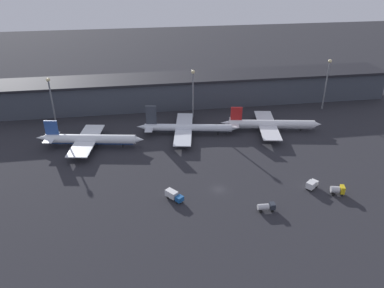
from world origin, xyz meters
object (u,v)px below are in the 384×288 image
Objects in this scene: service_vehicle_0 at (174,195)px; service_vehicle_1 at (338,190)px; service_vehicle_2 at (266,207)px; airplane_2 at (270,124)px; airplane_1 at (187,128)px; airplane_0 at (90,139)px; service_vehicle_3 at (312,184)px.

service_vehicle_1 reaches higher than service_vehicle_0.
airplane_2 is at bearing 71.60° from service_vehicle_2.
service_vehicle_0 is at bearing 161.62° from service_vehicle_2.
airplane_2 reaches higher than service_vehicle_1.
service_vehicle_1 is (43.89, -53.43, -1.22)m from airplane_1.
airplane_0 is 97.71m from service_vehicle_1.
airplane_0 reaches higher than service_vehicle_3.
airplane_2 reaches higher than service_vehicle_3.
airplane_1 reaches higher than service_vehicle_0.
service_vehicle_1 is 27.16m from service_vehicle_2.
service_vehicle_1 is (54.92, -5.39, 0.09)m from service_vehicle_0.
airplane_0 is at bearing -167.39° from airplane_2.
service_vehicle_2 is at bearing 167.37° from service_vehicle_3.
service_vehicle_1 reaches higher than service_vehicle_3.
airplane_0 reaches higher than service_vehicle_0.
service_vehicle_2 is at bearing -63.52° from airplane_1.
service_vehicle_2 is at bearing 30.37° from service_vehicle_0.
airplane_2 is (38.00, -2.41, 0.24)m from airplane_1.
airplane_0 is at bearing 140.06° from service_vehicle_2.
airplane_1 is 9.30× the size of service_vehicle_1.
airplane_1 is at bearing 127.76° from service_vehicle_0.
airplane_0 is 8.01× the size of service_vehicle_2.
airplane_1 is at bearing 88.28° from service_vehicle_3.
service_vehicle_1 is (85.35, -47.53, -1.67)m from airplane_0.
service_vehicle_1 is 0.86× the size of service_vehicle_2.
service_vehicle_0 reaches higher than service_vehicle_2.
service_vehicle_0 is at bearing -44.07° from airplane_0.
airplane_1 is at bearing -173.53° from airplane_2.
airplane_0 is 0.99× the size of airplane_2.
airplane_0 is at bearing 176.53° from service_vehicle_0.
airplane_1 reaches higher than airplane_0.
airplane_1 is at bearing 108.33° from service_vehicle_2.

